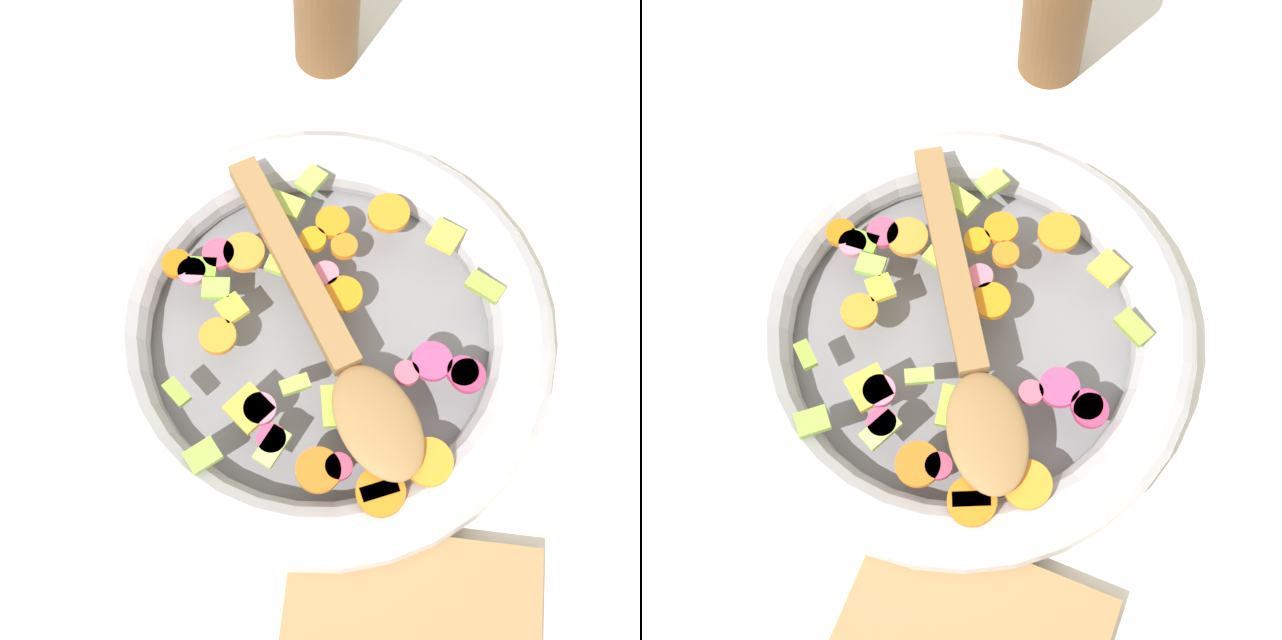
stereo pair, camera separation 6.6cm
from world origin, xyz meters
The scene contains 4 objects.
ground_plane centered at (0.00, 0.00, 0.00)m, with size 4.00×4.00×0.00m, color silver.
skillet centered at (0.00, 0.00, 0.02)m, with size 0.36×0.36×0.05m.
chopped_vegetables centered at (0.02, 0.00, 0.05)m, with size 0.28×0.27×0.01m.
wooden_spoon centered at (0.02, 0.02, 0.06)m, with size 0.25×0.18×0.01m.
Camera 1 is at (0.25, 0.03, 0.66)m, focal length 50.00 mm.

